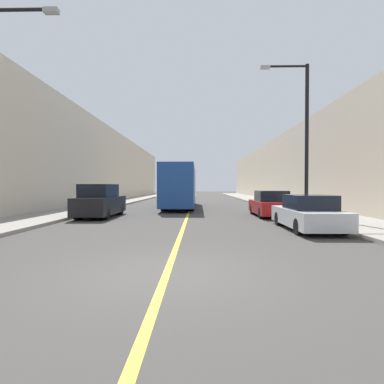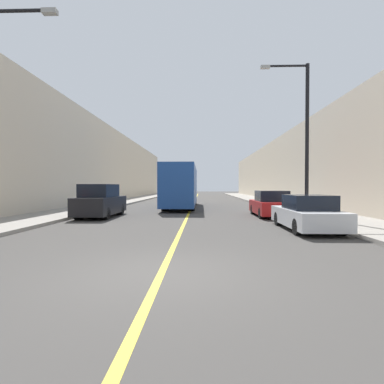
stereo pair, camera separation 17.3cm
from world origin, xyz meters
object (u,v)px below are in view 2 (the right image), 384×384
Objects in this scene: parked_suv_left at (100,202)px; street_lamp_right at (303,130)px; bus at (181,186)px; car_right_near at (307,214)px; car_right_mid at (271,205)px.

street_lamp_right is (11.46, -0.92, 3.95)m from parked_suv_left.
bus is 2.62× the size of car_right_near.
parked_suv_left is 11.42m from car_right_near.
car_right_near is at bearing -25.70° from parked_suv_left.
bus reaches higher than parked_suv_left.
car_right_mid is 0.52× the size of street_lamp_right.
street_lamp_right is at bearing -48.36° from car_right_mid.
street_lamp_right is at bearing -4.57° from parked_suv_left.
bus is at bearing 114.87° from car_right_near.
parked_suv_left is at bearing 175.43° from street_lamp_right.
bus is at bearing 128.70° from street_lamp_right.
bus is 2.73× the size of car_right_mid.
street_lamp_right is (1.18, 4.03, 4.18)m from car_right_near.
bus is 9.19m from parked_suv_left.
street_lamp_right is at bearing -51.30° from bus.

